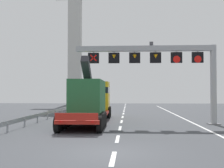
% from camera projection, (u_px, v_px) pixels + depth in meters
% --- Properties ---
extents(ground, '(112.00, 112.00, 0.00)m').
position_uv_depth(ground, '(110.00, 152.00, 12.67)').
color(ground, '#424449').
extents(lane_markings, '(0.20, 60.60, 0.01)m').
position_uv_depth(lane_markings, '(123.00, 114.00, 35.61)').
color(lane_markings, silver).
rests_on(lane_markings, ground).
extents(edge_line_right, '(0.20, 63.00, 0.01)m').
position_uv_depth(edge_line_right, '(194.00, 124.00, 24.30)').
color(edge_line_right, silver).
rests_on(edge_line_right, ground).
extents(overhead_lane_gantry, '(11.61, 0.90, 6.70)m').
position_uv_depth(overhead_lane_gantry, '(161.00, 60.00, 24.03)').
color(overhead_lane_gantry, '#9EA0A5').
rests_on(overhead_lane_gantry, ground).
extents(heavy_haul_truck_red, '(3.10, 14.08, 5.30)m').
position_uv_depth(heavy_haul_truck_red, '(92.00, 99.00, 26.14)').
color(heavy_haul_truck_red, red).
rests_on(heavy_haul_truck_red, ground).
extents(guardrail_left, '(0.13, 37.39, 0.76)m').
position_uv_depth(guardrail_left, '(51.00, 112.00, 29.73)').
color(guardrail_left, '#999EA3').
rests_on(guardrail_left, ground).
extents(bridge_pylon_distant, '(9.00, 2.00, 38.75)m').
position_uv_depth(bridge_pylon_distant, '(75.00, 15.00, 65.31)').
color(bridge_pylon_distant, '#B7B7B2').
rests_on(bridge_pylon_distant, ground).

